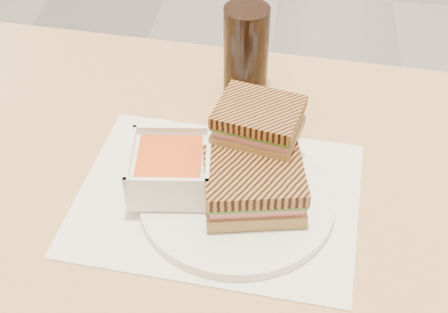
# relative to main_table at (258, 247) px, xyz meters

# --- Properties ---
(main_table) EXTENTS (1.25, 0.79, 0.75)m
(main_table) POSITION_rel_main_table_xyz_m (0.00, 0.00, 0.00)
(main_table) COLOR tan
(main_table) RESTS_ON ground
(tray_liner) EXTENTS (0.40, 0.32, 0.00)m
(tray_liner) POSITION_rel_main_table_xyz_m (-0.06, -0.02, 0.11)
(tray_liner) COLOR white
(tray_liner) RESTS_ON main_table
(plate) EXTENTS (0.26, 0.26, 0.01)m
(plate) POSITION_rel_main_table_xyz_m (-0.03, -0.03, 0.12)
(plate) COLOR white
(plate) RESTS_ON tray_liner
(soup_bowl) EXTENTS (0.12, 0.12, 0.06)m
(soup_bowl) POSITION_rel_main_table_xyz_m (-0.12, -0.01, 0.16)
(soup_bowl) COLOR white
(soup_bowl) RESTS_ON plate
(panini_lower) EXTENTS (0.14, 0.13, 0.06)m
(panini_lower) POSITION_rel_main_table_xyz_m (-0.01, -0.03, 0.16)
(panini_lower) COLOR #AB8B4D
(panini_lower) RESTS_ON plate
(panini_upper) EXTENTS (0.13, 0.11, 0.05)m
(panini_upper) POSITION_rel_main_table_xyz_m (-0.01, 0.04, 0.21)
(panini_upper) COLOR #AB8B4D
(panini_upper) RESTS_ON panini_lower
(cola_glass) EXTENTS (0.07, 0.07, 0.15)m
(cola_glass) POSITION_rel_main_table_xyz_m (-0.05, 0.23, 0.19)
(cola_glass) COLOR black
(cola_glass) RESTS_ON main_table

